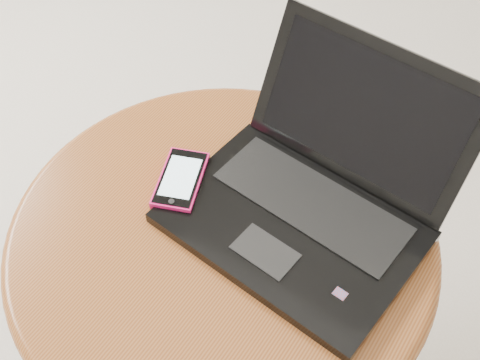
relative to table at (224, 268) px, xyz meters
The scene contains 4 objects.
table is the anchor object (origin of this frame).
laptop 0.18m from the table, 47.52° to the left, with size 0.35×0.34×0.20m.
phone_black 0.13m from the table, 161.21° to the left, with size 0.10×0.14×0.01m.
phone_pink 0.15m from the table, 163.31° to the left, with size 0.09×0.12×0.01m.
Camera 1 is at (0.17, -0.30, 1.12)m, focal length 45.36 mm.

